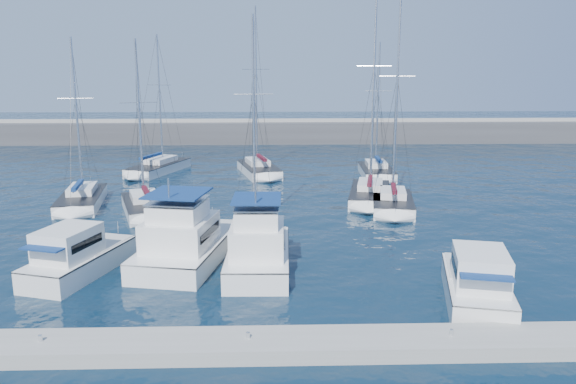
{
  "coord_description": "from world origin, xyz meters",
  "views": [
    {
      "loc": [
        0.96,
        -31.13,
        10.93
      ],
      "look_at": [
        2.01,
        4.38,
        3.0
      ],
      "focal_mm": 35.0,
      "sensor_mm": 36.0,
      "label": 1
    }
  ],
  "objects_px": {
    "motor_yacht_stbd_outer": "(477,285)",
    "sailboat_mid_a": "(82,199)",
    "sailboat_back_a": "(159,167)",
    "sailboat_back_b": "(259,169)",
    "motor_yacht_port_outer": "(76,258)",
    "sailboat_back_c": "(376,171)",
    "motor_yacht_stbd_inner": "(258,251)",
    "sailboat_mid_e": "(393,203)",
    "sailboat_mid_b": "(145,207)",
    "sailboat_mid_c": "(256,222)",
    "motor_yacht_port_inner": "(185,243)",
    "sailboat_mid_d": "(370,194)"
  },
  "relations": [
    {
      "from": "sailboat_mid_b",
      "to": "sailboat_back_a",
      "type": "xyz_separation_m",
      "value": [
        -2.32,
        17.23,
        0.0
      ]
    },
    {
      "from": "motor_yacht_stbd_inner",
      "to": "sailboat_back_a",
      "type": "relative_size",
      "value": 0.55
    },
    {
      "from": "motor_yacht_port_inner",
      "to": "sailboat_mid_b",
      "type": "xyz_separation_m",
      "value": [
        -4.72,
        11.15,
        -0.62
      ]
    },
    {
      "from": "motor_yacht_stbd_inner",
      "to": "sailboat_back_a",
      "type": "distance_m",
      "value": 31.9
    },
    {
      "from": "sailboat_back_c",
      "to": "sailboat_mid_d",
      "type": "bearing_deg",
      "value": -100.7
    },
    {
      "from": "motor_yacht_stbd_outer",
      "to": "sailboat_back_a",
      "type": "bearing_deg",
      "value": 135.11
    },
    {
      "from": "sailboat_back_a",
      "to": "sailboat_mid_d",
      "type": "bearing_deg",
      "value": -14.36
    },
    {
      "from": "sailboat_back_a",
      "to": "sailboat_back_b",
      "type": "bearing_deg",
      "value": 11.92
    },
    {
      "from": "motor_yacht_port_outer",
      "to": "sailboat_back_a",
      "type": "bearing_deg",
      "value": 110.04
    },
    {
      "from": "motor_yacht_port_outer",
      "to": "motor_yacht_port_inner",
      "type": "bearing_deg",
      "value": 36.48
    },
    {
      "from": "motor_yacht_port_outer",
      "to": "sailboat_mid_b",
      "type": "distance_m",
      "value": 13.11
    },
    {
      "from": "motor_yacht_stbd_outer",
      "to": "sailboat_mid_c",
      "type": "distance_m",
      "value": 16.68
    },
    {
      "from": "sailboat_mid_a",
      "to": "sailboat_mid_d",
      "type": "relative_size",
      "value": 0.76
    },
    {
      "from": "sailboat_mid_a",
      "to": "sailboat_mid_e",
      "type": "height_order",
      "value": "sailboat_mid_e"
    },
    {
      "from": "sailboat_mid_b",
      "to": "sailboat_mid_e",
      "type": "distance_m",
      "value": 19.14
    },
    {
      "from": "motor_yacht_stbd_outer",
      "to": "sailboat_mid_a",
      "type": "distance_m",
      "value": 32.04
    },
    {
      "from": "sailboat_mid_a",
      "to": "sailboat_back_c",
      "type": "relative_size",
      "value": 0.99
    },
    {
      "from": "sailboat_mid_a",
      "to": "sailboat_back_c",
      "type": "xyz_separation_m",
      "value": [
        26.03,
        11.46,
        0.01
      ]
    },
    {
      "from": "motor_yacht_stbd_inner",
      "to": "sailboat_back_b",
      "type": "xyz_separation_m",
      "value": [
        -0.6,
        28.46,
        -0.58
      ]
    },
    {
      "from": "sailboat_mid_b",
      "to": "motor_yacht_port_inner",
      "type": "bearing_deg",
      "value": -85.64
    },
    {
      "from": "sailboat_mid_e",
      "to": "sailboat_back_c",
      "type": "height_order",
      "value": "sailboat_mid_e"
    },
    {
      "from": "motor_yacht_port_inner",
      "to": "sailboat_mid_d",
      "type": "relative_size",
      "value": 0.54
    },
    {
      "from": "sailboat_mid_e",
      "to": "sailboat_back_a",
      "type": "distance_m",
      "value": 27.16
    },
    {
      "from": "sailboat_mid_e",
      "to": "sailboat_back_b",
      "type": "bearing_deg",
      "value": 135.08
    },
    {
      "from": "sailboat_back_b",
      "to": "motor_yacht_stbd_inner",
      "type": "bearing_deg",
      "value": -102.3
    },
    {
      "from": "sailboat_mid_c",
      "to": "sailboat_back_a",
      "type": "distance_m",
      "value": 24.44
    },
    {
      "from": "sailboat_mid_d",
      "to": "sailboat_back_c",
      "type": "distance_m",
      "value": 10.68
    },
    {
      "from": "sailboat_mid_c",
      "to": "sailboat_mid_a",
      "type": "bearing_deg",
      "value": 148.56
    },
    {
      "from": "sailboat_mid_b",
      "to": "sailboat_back_a",
      "type": "height_order",
      "value": "sailboat_back_a"
    },
    {
      "from": "motor_yacht_stbd_outer",
      "to": "sailboat_mid_e",
      "type": "relative_size",
      "value": 0.45
    },
    {
      "from": "sailboat_mid_b",
      "to": "sailboat_back_b",
      "type": "bearing_deg",
      "value": 43.77
    },
    {
      "from": "motor_yacht_stbd_inner",
      "to": "sailboat_mid_b",
      "type": "xyz_separation_m",
      "value": [
        -8.9,
        12.62,
        -0.62
      ]
    },
    {
      "from": "motor_yacht_port_inner",
      "to": "sailboat_mid_b",
      "type": "bearing_deg",
      "value": 123.79
    },
    {
      "from": "sailboat_mid_b",
      "to": "sailboat_mid_c",
      "type": "height_order",
      "value": "sailboat_mid_c"
    },
    {
      "from": "sailboat_back_a",
      "to": "sailboat_mid_a",
      "type": "bearing_deg",
      "value": -83.62
    },
    {
      "from": "sailboat_mid_e",
      "to": "sailboat_back_c",
      "type": "xyz_separation_m",
      "value": [
        1.22,
        13.57,
        -0.04
      ]
    },
    {
      "from": "motor_yacht_port_outer",
      "to": "sailboat_mid_b",
      "type": "height_order",
      "value": "sailboat_mid_b"
    },
    {
      "from": "motor_yacht_port_outer",
      "to": "motor_yacht_stbd_outer",
      "type": "relative_size",
      "value": 1.01
    },
    {
      "from": "motor_yacht_port_outer",
      "to": "motor_yacht_stbd_outer",
      "type": "bearing_deg",
      "value": 4.92
    },
    {
      "from": "sailboat_mid_a",
      "to": "motor_yacht_port_inner",
      "type": "bearing_deg",
      "value": -62.31
    },
    {
      "from": "sailboat_mid_e",
      "to": "sailboat_back_c",
      "type": "relative_size",
      "value": 1.2
    },
    {
      "from": "motor_yacht_stbd_outer",
      "to": "sailboat_mid_d",
      "type": "bearing_deg",
      "value": 106.93
    },
    {
      "from": "sailboat_mid_b",
      "to": "sailboat_back_a",
      "type": "distance_m",
      "value": 17.39
    },
    {
      "from": "sailboat_back_a",
      "to": "motor_yacht_stbd_outer",
      "type": "bearing_deg",
      "value": -38.71
    },
    {
      "from": "motor_yacht_stbd_outer",
      "to": "sailboat_mid_a",
      "type": "height_order",
      "value": "sailboat_mid_a"
    },
    {
      "from": "sailboat_mid_a",
      "to": "sailboat_mid_d",
      "type": "bearing_deg",
      "value": -6.67
    },
    {
      "from": "sailboat_back_a",
      "to": "sailboat_back_c",
      "type": "xyz_separation_m",
      "value": [
        22.67,
        -3.1,
        0.0
      ]
    },
    {
      "from": "sailboat_mid_c",
      "to": "sailboat_back_b",
      "type": "relative_size",
      "value": 0.85
    },
    {
      "from": "sailboat_mid_e",
      "to": "sailboat_back_b",
      "type": "distance_m",
      "value": 18.72
    },
    {
      "from": "sailboat_mid_a",
      "to": "sailboat_mid_d",
      "type": "distance_m",
      "value": 23.59
    }
  ]
}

